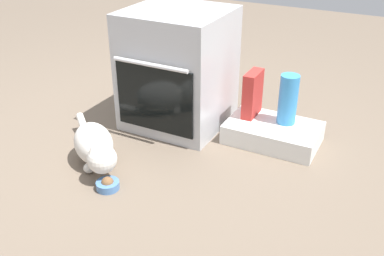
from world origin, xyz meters
name	(u,v)px	position (x,y,z in m)	size (l,w,h in m)	color
ground	(133,153)	(0.00, 0.00, 0.00)	(8.00, 8.00, 0.00)	#6B5B4C
oven	(178,69)	(0.05, 0.47, 0.36)	(0.59, 0.62, 0.73)	#B7BABF
pantry_cabinet	(273,133)	(0.68, 0.50, 0.06)	(0.54, 0.35, 0.12)	white
food_bowl	(108,184)	(0.09, -0.35, 0.02)	(0.12, 0.12, 0.07)	#4C7AB7
cat	(95,146)	(-0.10, -0.20, 0.12)	(0.57, 0.48, 0.23)	silver
water_bottle	(288,99)	(0.73, 0.55, 0.27)	(0.11, 0.11, 0.30)	#388CD1
cereal_box	(252,94)	(0.51, 0.56, 0.26)	(0.07, 0.18, 0.28)	#B72D28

